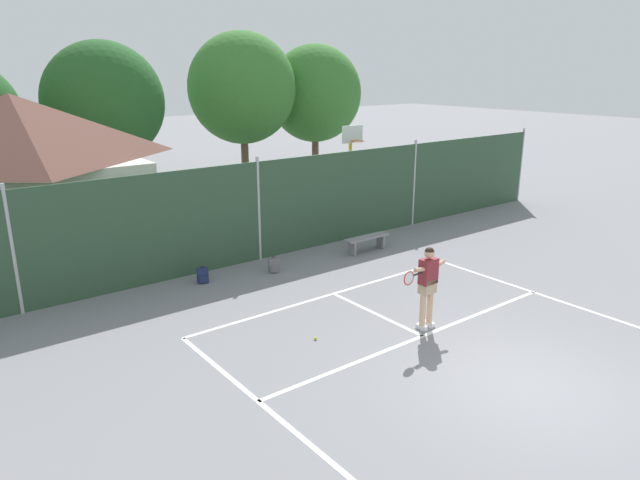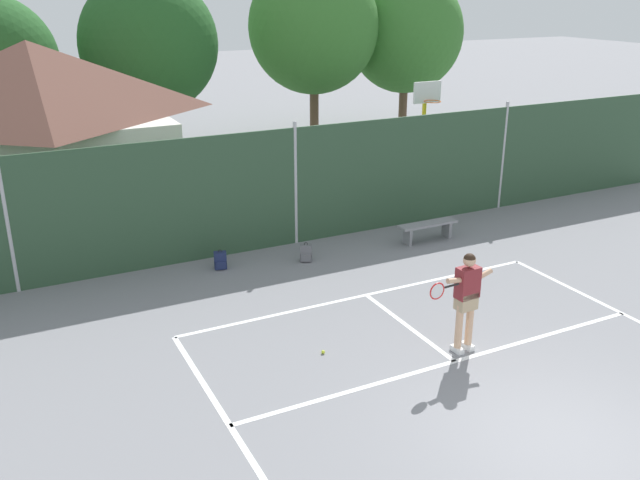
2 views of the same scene
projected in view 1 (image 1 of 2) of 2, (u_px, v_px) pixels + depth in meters
ground_plane at (525, 385)px, 10.38m from camera, size 120.00×120.00×0.00m
court_markings at (495, 370)px, 10.87m from camera, size 8.30×11.10×0.01m
chainlink_fence at (259, 211)px, 16.79m from camera, size 26.09×0.09×3.07m
basketball_hoop at (351, 161)px, 20.44m from camera, size 0.90×0.67×3.55m
clubhouse_building at (20, 174)px, 16.89m from camera, size 6.82×5.54×4.80m
treeline_backdrop at (147, 99)px, 24.41m from camera, size 25.08×4.67×7.15m
tennis_player at (428, 281)px, 12.33m from camera, size 1.43×0.30×1.85m
tennis_ball at (315, 338)px, 12.09m from camera, size 0.07×0.07×0.07m
backpack_navy at (203, 276)px, 15.26m from camera, size 0.32×0.30×0.46m
backpack_grey at (274, 265)px, 16.05m from camera, size 0.33×0.32×0.46m
courtside_bench at (367, 240)px, 17.82m from camera, size 1.60×0.36×0.48m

